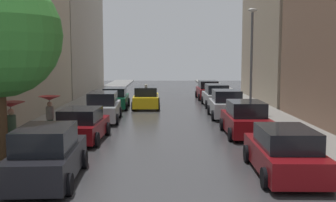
% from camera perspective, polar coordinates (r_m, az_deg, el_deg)
% --- Properties ---
extents(ground_plane, '(28.00, 72.00, 0.04)m').
position_cam_1_polar(ground_plane, '(30.32, -0.25, -1.13)').
color(ground_plane, '#3C3C3E').
extents(sidewalk_left, '(3.00, 72.00, 0.15)m').
position_cam_1_polar(sidewalk_left, '(30.95, -12.38, -0.95)').
color(sidewalk_left, gray).
rests_on(sidewalk_left, ground).
extents(sidewalk_right, '(3.00, 72.00, 0.15)m').
position_cam_1_polar(sidewalk_right, '(31.05, 11.83, -0.92)').
color(sidewalk_right, gray).
rests_on(sidewalk_right, ground).
extents(building_right_mid, '(6.00, 13.50, 15.25)m').
position_cam_1_polar(building_right_mid, '(37.53, 17.09, 11.71)').
color(building_right_mid, '#B2A38C').
rests_on(building_right_mid, ground).
extents(parked_car_left_nearest, '(2.15, 4.35, 1.76)m').
position_cam_1_polar(parked_car_left_nearest, '(13.20, -16.69, -7.43)').
color(parked_car_left_nearest, black).
rests_on(parked_car_left_nearest, ground).
extents(parked_car_left_second, '(2.23, 4.10, 1.54)m').
position_cam_1_polar(parked_car_left_second, '(19.11, -12.09, -3.39)').
color(parked_car_left_second, maroon).
rests_on(parked_car_left_second, ground).
extents(parked_car_left_third, '(2.16, 4.71, 1.77)m').
position_cam_1_polar(parked_car_left_third, '(24.77, -9.14, -0.91)').
color(parked_car_left_third, '#B2B7BF').
rests_on(parked_car_left_third, ground).
extents(parked_car_left_fourth, '(2.09, 4.33, 1.58)m').
position_cam_1_polar(parked_car_left_fourth, '(30.74, -7.47, 0.35)').
color(parked_car_left_fourth, '#0C4C2D').
rests_on(parked_car_left_fourth, ground).
extents(parked_car_right_nearest, '(2.19, 4.64, 1.59)m').
position_cam_1_polar(parked_car_right_nearest, '(13.91, 16.12, -7.00)').
color(parked_car_right_nearest, maroon).
rests_on(parked_car_right_nearest, ground).
extents(parked_car_right_second, '(2.05, 4.22, 1.73)m').
position_cam_1_polar(parked_car_right_second, '(20.25, 10.84, -2.59)').
color(parked_car_right_second, maroon).
rests_on(parked_car_right_second, ground).
extents(parked_car_right_third, '(2.17, 4.09, 1.79)m').
position_cam_1_polar(parked_car_right_third, '(26.08, 8.21, -0.53)').
color(parked_car_right_third, '#B2B7BF').
rests_on(parked_car_right_third, ground).
extents(parked_car_right_fourth, '(2.03, 4.57, 1.75)m').
position_cam_1_polar(parked_car_right_fourth, '(31.96, 6.81, 0.70)').
color(parked_car_right_fourth, '#B2B7BF').
rests_on(parked_car_right_fourth, ground).
extents(parked_car_right_fifth, '(2.07, 4.46, 1.72)m').
position_cam_1_polar(parked_car_right_fifth, '(37.26, 5.65, 1.49)').
color(parked_car_right_fifth, maroon).
rests_on(parked_car_right_fifth, ground).
extents(taxi_midroad, '(2.12, 4.50, 1.81)m').
position_cam_1_polar(taxi_midroad, '(30.75, -3.11, 0.43)').
color(taxi_midroad, yellow).
rests_on(taxi_midroad, ground).
extents(pedestrian_near_tree, '(1.03, 1.03, 1.88)m').
position_cam_1_polar(pedestrian_near_tree, '(20.01, -16.38, -0.73)').
color(pedestrian_near_tree, '#38513D').
rests_on(pedestrian_near_tree, sidewalk_left).
extents(pedestrian_by_kerb, '(1.09, 1.09, 1.99)m').
position_cam_1_polar(pedestrian_by_kerb, '(16.83, -21.31, -1.83)').
color(pedestrian_by_kerb, navy).
rests_on(pedestrian_by_kerb, sidewalk_left).
extents(lamp_post_right, '(0.60, 0.28, 6.86)m').
position_cam_1_polar(lamp_post_right, '(27.04, 11.73, 6.61)').
color(lamp_post_right, '#595B60').
rests_on(lamp_post_right, sidewalk_right).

